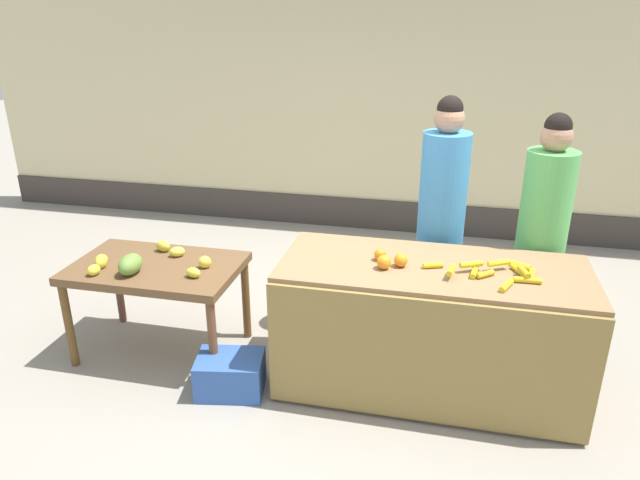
% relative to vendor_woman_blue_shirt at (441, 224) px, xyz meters
% --- Properties ---
extents(ground_plane, '(24.00, 24.00, 0.00)m').
position_rel_vendor_woman_blue_shirt_xyz_m(ground_plane, '(-0.56, -0.65, -0.95)').
color(ground_plane, gray).
extents(market_wall_back, '(9.99, 0.23, 3.57)m').
position_rel_vendor_woman_blue_shirt_xyz_m(market_wall_back, '(-0.56, 2.40, 0.81)').
color(market_wall_back, beige).
rests_on(market_wall_back, ground).
extents(fruit_stall_counter, '(1.96, 0.83, 0.90)m').
position_rel_vendor_woman_blue_shirt_xyz_m(fruit_stall_counter, '(-0.02, -0.67, -0.50)').
color(fruit_stall_counter, olive).
rests_on(fruit_stall_counter, ground).
extents(side_table_wooden, '(1.20, 0.75, 0.71)m').
position_rel_vendor_woman_blue_shirt_xyz_m(side_table_wooden, '(-1.97, -0.65, -0.32)').
color(side_table_wooden, brown).
rests_on(side_table_wooden, ground).
extents(banana_bunch_pile, '(0.71, 0.44, 0.07)m').
position_rel_vendor_woman_blue_shirt_xyz_m(banana_bunch_pile, '(0.37, -0.71, -0.02)').
color(banana_bunch_pile, yellow).
rests_on(banana_bunch_pile, fruit_stall_counter).
extents(orange_pile, '(0.22, 0.21, 0.09)m').
position_rel_vendor_woman_blue_shirt_xyz_m(orange_pile, '(-0.30, -0.71, -0.01)').
color(orange_pile, orange).
rests_on(orange_pile, fruit_stall_counter).
extents(mango_papaya_pile, '(0.85, 0.59, 0.14)m').
position_rel_vendor_woman_blue_shirt_xyz_m(mango_papaya_pile, '(-2.03, -0.75, -0.18)').
color(mango_papaya_pile, yellow).
rests_on(mango_papaya_pile, side_table_wooden).
extents(vendor_woman_blue_shirt, '(0.34, 0.34, 1.88)m').
position_rel_vendor_woman_blue_shirt_xyz_m(vendor_woman_blue_shirt, '(0.00, 0.00, 0.00)').
color(vendor_woman_blue_shirt, '#33333D').
rests_on(vendor_woman_blue_shirt, ground).
extents(vendor_woman_green_shirt, '(0.34, 0.34, 1.79)m').
position_rel_vendor_woman_blue_shirt_xyz_m(vendor_woman_green_shirt, '(0.70, -0.05, -0.04)').
color(vendor_woman_green_shirt, '#33333D').
rests_on(vendor_woman_green_shirt, ground).
extents(produce_crate, '(0.49, 0.39, 0.26)m').
position_rel_vendor_woman_blue_shirt_xyz_m(produce_crate, '(-1.30, -1.02, -0.82)').
color(produce_crate, '#3359A5').
rests_on(produce_crate, ground).
extents(produce_sack, '(0.46, 0.47, 0.44)m').
position_rel_vendor_woman_blue_shirt_xyz_m(produce_sack, '(-1.12, -0.02, -0.73)').
color(produce_sack, tan).
rests_on(produce_sack, ground).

